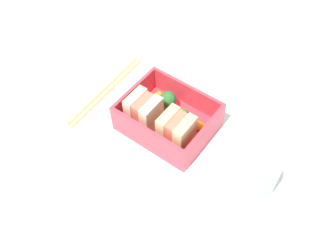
{
  "coord_description": "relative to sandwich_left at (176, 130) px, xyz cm",
  "views": [
    {
      "loc": [
        -24.27,
        33.21,
        55.2
      ],
      "look_at": [
        0.0,
        0.0,
        2.7
      ],
      "focal_mm": 40.0,
      "sensor_mm": 36.0,
      "label": 1
    }
  ],
  "objects": [
    {
      "name": "ground_plane",
      "position": [
        3.5,
        -2.43,
        -5.32
      ],
      "size": [
        120.0,
        120.0,
        2.0
      ],
      "primitive_type": "cube",
      "color": "white"
    },
    {
      "name": "bento_tray",
      "position": [
        3.5,
        -2.43,
        -3.72
      ],
      "size": [
        15.8,
        12.61,
        1.2
      ],
      "primitive_type": "cube",
      "color": "#DC3C4C",
      "rests_on": "ground_plane"
    },
    {
      "name": "bento_rim",
      "position": [
        3.5,
        -2.43,
        -0.77
      ],
      "size": [
        15.8,
        12.61,
        4.71
      ],
      "color": "#DC3C4C",
      "rests_on": "bento_tray"
    },
    {
      "name": "sandwich_left",
      "position": [
        0.0,
        0.0,
        0.0
      ],
      "size": [
        5.19,
        4.87,
        6.24
      ],
      "color": "#E0BE86",
      "rests_on": "bento_tray"
    },
    {
      "name": "sandwich_center_left",
      "position": [
        7.0,
        0.0,
        0.0
      ],
      "size": [
        5.19,
        4.87,
        6.24
      ],
      "color": "beige",
      "rests_on": "bento_tray"
    },
    {
      "name": "carrot_stick_far_left",
      "position": [
        -1.59,
        -4.67,
        -2.33
      ],
      "size": [
        5.0,
        1.6,
        1.59
      ],
      "primitive_type": "cylinder",
      "rotation": [
        1.57,
        0.0,
        4.71
      ],
      "color": "orange",
      "rests_on": "bento_tray"
    },
    {
      "name": "strawberry_far_left",
      "position": [
        1.67,
        -4.46,
        -1.76
      ],
      "size": [
        2.47,
        2.47,
        3.07
      ],
      "color": "red",
      "rests_on": "bento_tray"
    },
    {
      "name": "broccoli_floret",
      "position": [
        5.53,
        -5.16,
        -0.72
      ],
      "size": [
        3.04,
        3.04,
        4.08
      ],
      "color": "#82C461",
      "rests_on": "bento_tray"
    },
    {
      "name": "carrot_stick_left",
      "position": [
        8.83,
        -4.6,
        -2.33
      ],
      "size": [
        2.65,
        4.32,
        1.59
      ],
      "primitive_type": "cylinder",
      "rotation": [
        1.57,
        0.0,
        2.86
      ],
      "color": "orange",
      "rests_on": "bento_tray"
    },
    {
      "name": "chopstick_pair",
      "position": [
        18.67,
        -2.63,
        -3.97
      ],
      "size": [
        2.66,
        21.42,
        0.7
      ],
      "color": "tan",
      "rests_on": "ground_plane"
    },
    {
      "name": "drinking_glass",
      "position": [
        -14.87,
        -0.69,
        -0.43
      ],
      "size": [
        6.4,
        6.4,
        7.79
      ],
      "primitive_type": "cylinder",
      "color": "silver",
      "rests_on": "ground_plane"
    }
  ]
}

